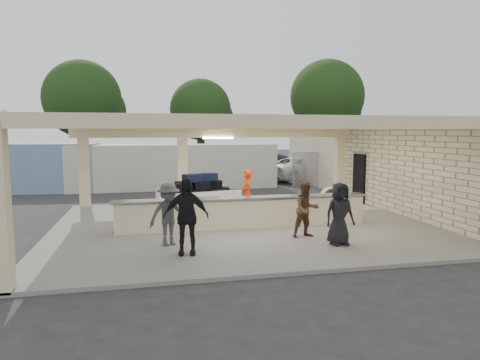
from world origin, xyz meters
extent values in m
plane|color=#252528|center=(0.00, 0.00, 0.00)|extent=(120.00, 120.00, 0.00)
cube|color=slate|center=(0.00, 0.00, 0.05)|extent=(12.00, 10.00, 0.10)
cube|color=beige|center=(0.00, 0.00, 3.50)|extent=(12.00, 10.00, 0.02)
cube|color=beige|center=(6.00, 0.00, 1.75)|extent=(0.02, 10.00, 3.50)
cube|color=black|center=(5.94, 3.20, 1.15)|extent=(0.10, 0.95, 2.10)
cube|color=beige|center=(0.00, 4.75, 3.20)|extent=(12.00, 0.50, 0.60)
cube|color=beige|center=(0.00, -4.85, 3.35)|extent=(12.00, 0.30, 0.30)
cube|color=beige|center=(-5.50, 4.75, 1.80)|extent=(0.40, 0.40, 3.50)
cube|color=beige|center=(-1.50, 4.75, 1.80)|extent=(0.40, 0.40, 3.50)
cube|color=beige|center=(5.80, 4.80, 1.80)|extent=(0.40, 0.40, 3.50)
cube|color=white|center=(0.00, 4.50, 2.88)|extent=(1.30, 0.12, 0.06)
cube|color=#FFEABF|center=(3.80, 1.50, 3.47)|extent=(0.55, 0.55, 0.04)
cube|color=#FFEABF|center=(3.80, -0.50, 3.47)|extent=(0.55, 0.55, 0.04)
cube|color=#FFEABF|center=(3.80, -2.50, 3.47)|extent=(0.55, 0.55, 0.04)
cube|color=beige|center=(0.00, -0.50, 0.55)|extent=(8.00, 0.50, 0.90)
cube|color=#B7B7BC|center=(0.00, -0.50, 1.05)|extent=(8.20, 0.58, 0.06)
cube|color=white|center=(-1.23, 1.49, 0.74)|extent=(2.95, 2.13, 0.13)
cylinder|color=black|center=(-2.15, 0.69, 0.31)|extent=(0.22, 0.44, 0.43)
cylinder|color=black|center=(-2.40, 1.84, 0.31)|extent=(0.22, 0.44, 0.43)
cylinder|color=black|center=(-0.07, 1.15, 0.31)|extent=(0.22, 0.44, 0.43)
cylinder|color=black|center=(-0.32, 2.29, 0.31)|extent=(0.22, 0.44, 0.43)
cube|color=white|center=(-1.41, 2.28, 0.95)|extent=(2.62, 0.62, 0.32)
cube|color=white|center=(-1.06, 0.71, 0.95)|extent=(2.62, 0.62, 0.32)
cube|color=black|center=(-2.00, 1.00, 0.94)|extent=(0.69, 0.53, 0.28)
cube|color=black|center=(-1.27, 1.16, 0.94)|extent=(0.69, 0.53, 0.28)
cube|color=black|center=(-0.54, 1.32, 0.94)|extent=(0.69, 0.53, 0.28)
cube|color=black|center=(-2.14, 1.62, 0.94)|extent=(0.69, 0.53, 0.28)
cube|color=black|center=(-1.41, 1.78, 0.94)|extent=(0.69, 0.53, 0.28)
cube|color=black|center=(-0.68, 1.94, 0.94)|extent=(0.69, 0.53, 0.28)
cube|color=black|center=(-1.81, 1.15, 1.23)|extent=(0.69, 0.53, 0.28)
cube|color=black|center=(-1.13, 1.52, 1.23)|extent=(0.69, 0.53, 0.28)
cube|color=black|center=(-0.65, 1.84, 1.23)|extent=(0.69, 0.53, 0.28)
cube|color=black|center=(-1.72, 1.72, 1.23)|extent=(0.69, 0.53, 0.28)
cube|color=black|center=(-1.44, 1.45, 1.52)|extent=(0.69, 0.53, 0.28)
cube|color=black|center=(-0.84, 1.69, 1.52)|extent=(0.69, 0.53, 0.28)
cube|color=#590F0C|center=(-2.08, 0.87, 0.94)|extent=(0.69, 0.53, 0.28)
cube|color=black|center=(-0.36, 2.01, 0.94)|extent=(0.69, 0.53, 0.28)
cylinder|color=white|center=(3.83, 1.35, 0.63)|extent=(0.89, 0.40, 0.86)
cylinder|color=black|center=(3.83, 1.35, 0.63)|extent=(0.80, 0.43, 0.77)
cube|color=white|center=(3.54, 1.35, 0.24)|extent=(0.06, 0.48, 0.29)
cube|color=white|center=(4.12, 1.35, 0.24)|extent=(0.06, 0.48, 0.29)
imported|color=#F2320C|center=(0.46, 1.04, 0.95)|extent=(0.36, 0.63, 1.70)
imported|color=brown|center=(1.46, -2.11, 0.91)|extent=(0.82, 0.41, 1.63)
imported|color=black|center=(-2.09, -3.13, 1.06)|extent=(1.17, 0.56, 1.91)
imported|color=#444549|center=(-2.47, -2.18, 0.95)|extent=(1.16, 0.72, 1.70)
imported|color=black|center=(2.03, -3.09, 0.95)|extent=(0.85, 0.40, 1.69)
imported|color=white|center=(7.08, 12.40, 0.78)|extent=(6.00, 4.26, 1.56)
imported|color=white|center=(13.65, 13.61, 0.71)|extent=(4.62, 2.13, 1.41)
imported|color=black|center=(6.10, 15.07, 0.80)|extent=(5.01, 3.80, 1.60)
cube|color=beige|center=(-1.47, 10.42, 1.22)|extent=(11.33, 2.43, 2.45)
cube|color=#7796BE|center=(-10.47, 10.76, 1.27)|extent=(9.90, 3.10, 2.53)
cylinder|color=gray|center=(5.00, 9.00, 1.00)|extent=(0.06, 0.06, 2.00)
cylinder|color=gray|center=(7.00, 9.00, 1.00)|extent=(0.06, 0.06, 2.00)
cylinder|color=gray|center=(9.00, 9.00, 1.00)|extent=(0.06, 0.06, 2.00)
cylinder|color=gray|center=(11.00, 9.00, 1.00)|extent=(0.06, 0.06, 2.00)
cylinder|color=gray|center=(13.00, 9.00, 1.00)|extent=(0.06, 0.06, 2.00)
cylinder|color=gray|center=(15.00, 9.00, 1.00)|extent=(0.06, 0.06, 2.00)
cylinder|color=gray|center=(17.00, 9.00, 1.00)|extent=(0.06, 0.06, 2.00)
cube|color=gray|center=(11.00, 9.00, 1.00)|extent=(12.00, 0.02, 2.00)
cylinder|color=gray|center=(11.00, 9.00, 2.00)|extent=(12.00, 0.05, 0.05)
cylinder|color=#382619|center=(-8.00, 24.00, 2.25)|extent=(0.70, 0.70, 4.50)
sphere|color=black|center=(-8.00, 24.00, 5.85)|extent=(6.30, 6.30, 6.30)
sphere|color=black|center=(-6.80, 24.60, 4.95)|extent=(4.50, 4.50, 4.50)
cylinder|color=#382619|center=(2.00, 26.00, 2.00)|extent=(0.70, 0.70, 4.00)
sphere|color=black|center=(2.00, 26.00, 5.20)|extent=(5.60, 5.60, 5.60)
sphere|color=black|center=(3.20, 26.60, 4.40)|extent=(4.00, 4.00, 4.00)
cylinder|color=#382619|center=(14.00, 25.00, 2.50)|extent=(0.70, 0.70, 5.00)
sphere|color=black|center=(14.00, 25.00, 6.50)|extent=(7.00, 7.00, 7.00)
sphere|color=black|center=(15.20, 25.60, 5.50)|extent=(5.00, 5.00, 5.00)
cube|color=beige|center=(9.50, 10.00, 1.60)|extent=(6.00, 8.00, 3.20)
camera|label=1|loc=(-3.04, -13.58, 3.13)|focal=32.00mm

